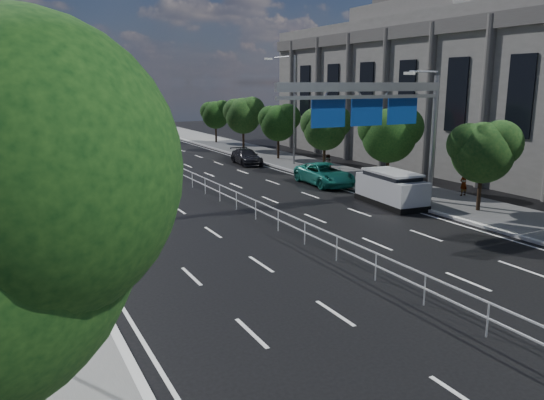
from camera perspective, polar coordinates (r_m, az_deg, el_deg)
ground at (r=18.09m, az=14.23°, el=-10.00°), size 160.00×160.00×0.00m
sidewalk_near at (r=14.01m, az=-25.73°, el=-17.58°), size 5.00×140.00×0.14m
kerb_near at (r=14.22m, az=-15.23°, el=-16.26°), size 0.25×140.00×0.15m
median_fence at (r=37.14m, az=-9.45°, el=2.59°), size 0.05×85.00×1.02m
toilet_sign at (r=12.89m, az=-24.51°, el=-6.10°), size 1.62×0.18×4.34m
overhead_gantry at (r=28.81m, az=11.52°, el=9.86°), size 10.24×0.38×7.45m
streetlight_far at (r=44.14m, az=2.08°, el=10.42°), size 2.78×2.40×9.00m
civic_hall at (r=49.09m, az=18.32°, el=11.25°), size 14.40×36.00×14.35m
far_tree_c at (r=29.93m, az=21.83°, el=5.12°), size 3.52×3.28×4.94m
far_tree_d at (r=35.20m, az=12.57°, el=7.12°), size 3.85×3.59×5.34m
far_tree_e at (r=41.20m, az=5.78°, el=7.91°), size 3.63×3.38×5.13m
far_tree_f at (r=47.63m, az=0.75°, el=8.50°), size 3.52×3.28×5.02m
far_tree_g at (r=54.31m, az=-3.07°, el=9.26°), size 3.96×3.69×5.45m
far_tree_h at (r=61.21m, az=-6.05°, el=9.26°), size 3.41×3.18×4.91m
white_minivan at (r=33.05m, az=-19.52°, el=1.44°), size 2.15×4.26×1.79m
red_bus at (r=54.94m, az=-23.68°, el=6.24°), size 2.83×11.66×3.48m
near_car_silver at (r=39.66m, az=-18.47°, el=3.16°), size 2.03×4.81×1.62m
near_car_dark at (r=63.15m, az=-21.83°, el=6.06°), size 1.85×4.35×1.39m
silver_minivan at (r=30.80m, az=12.70°, el=1.23°), size 2.40×4.81×1.93m
parked_car_teal at (r=36.22m, az=5.69°, el=2.78°), size 2.73×5.39×1.46m
parked_car_dark at (r=45.40m, az=-2.77°, el=4.67°), size 2.19×4.53×1.27m
pedestrian_a at (r=33.92m, az=19.92°, el=1.72°), size 0.58×0.40×1.52m
pedestrian_b at (r=38.24m, az=5.98°, el=3.66°), size 0.99×0.89×1.67m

